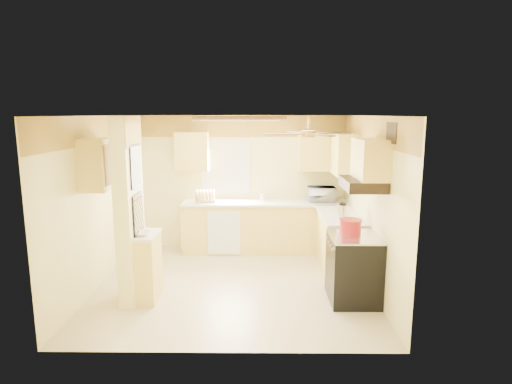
{
  "coord_description": "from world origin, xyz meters",
  "views": [
    {
      "loc": [
        0.4,
        -6.1,
        2.53
      ],
      "look_at": [
        0.33,
        0.35,
        1.35
      ],
      "focal_mm": 30.0,
      "sensor_mm": 36.0,
      "label": 1
    }
  ],
  "objects_px": {
    "microwave": "(322,194)",
    "stove": "(353,268)",
    "dutch_oven": "(351,227)",
    "kettle": "(343,211)",
    "bowl": "(142,234)"
  },
  "relations": [
    {
      "from": "microwave",
      "to": "bowl",
      "type": "bearing_deg",
      "value": 38.38
    },
    {
      "from": "stove",
      "to": "microwave",
      "type": "distance_m",
      "value": 2.25
    },
    {
      "from": "stove",
      "to": "bowl",
      "type": "xyz_separation_m",
      "value": [
        -2.84,
        -0.1,
        0.51
      ]
    },
    {
      "from": "dutch_oven",
      "to": "kettle",
      "type": "relative_size",
      "value": 1.23
    },
    {
      "from": "kettle",
      "to": "microwave",
      "type": "bearing_deg",
      "value": 95.86
    },
    {
      "from": "dutch_oven",
      "to": "kettle",
      "type": "distance_m",
      "value": 0.76
    },
    {
      "from": "bowl",
      "to": "dutch_oven",
      "type": "xyz_separation_m",
      "value": [
        2.79,
        0.19,
        0.05
      ]
    },
    {
      "from": "stove",
      "to": "microwave",
      "type": "relative_size",
      "value": 1.87
    },
    {
      "from": "microwave",
      "to": "bowl",
      "type": "distance_m",
      "value": 3.52
    },
    {
      "from": "bowl",
      "to": "dutch_oven",
      "type": "distance_m",
      "value": 2.8
    },
    {
      "from": "stove",
      "to": "bowl",
      "type": "height_order",
      "value": "bowl"
    },
    {
      "from": "stove",
      "to": "microwave",
      "type": "bearing_deg",
      "value": 93.78
    },
    {
      "from": "stove",
      "to": "kettle",
      "type": "bearing_deg",
      "value": 90.53
    },
    {
      "from": "microwave",
      "to": "stove",
      "type": "bearing_deg",
      "value": 92.11
    },
    {
      "from": "dutch_oven",
      "to": "bowl",
      "type": "bearing_deg",
      "value": -176.16
    }
  ]
}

